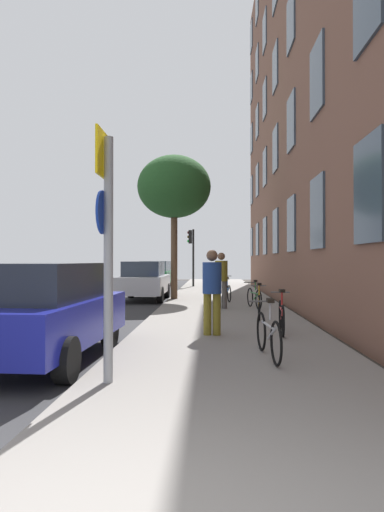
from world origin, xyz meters
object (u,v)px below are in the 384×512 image
at_px(bicycle_3, 254,297).
at_px(pedestrian_1, 221,277).
at_px(bicycle_2, 259,304).
at_px(bicycle_0, 268,334).
at_px(bicycle_5, 226,287).
at_px(bicycle_4, 227,292).
at_px(bicycle_1, 282,316).
at_px(car_2, 156,274).
at_px(sign_post, 107,235).
at_px(pedestrian_0, 212,286).
at_px(car_0, 44,312).
at_px(tree_near, 174,187).
at_px(car_1, 144,280).
at_px(traffic_light, 192,247).

height_order(bicycle_3, pedestrian_1, pedestrian_1).
xyz_separation_m(bicycle_2, pedestrian_1, (-0.96, 2.28, 0.66)).
xyz_separation_m(bicycle_0, bicycle_5, (-0.28, 12.00, 0.00)).
height_order(bicycle_0, bicycle_4, bicycle_0).
relative_size(bicycle_1, car_2, 0.38).
relative_size(bicycle_1, bicycle_3, 1.07).
relative_size(sign_post, bicycle_5, 1.84).
relative_size(bicycle_2, car_2, 0.38).
height_order(pedestrian_0, car_0, pedestrian_0).
relative_size(bicycle_4, car_0, 0.41).
height_order(tree_near, pedestrian_0, tree_near).
bearing_deg(sign_post, pedestrian_0, 69.10).
distance_m(sign_post, car_1, 12.64).
height_order(tree_near, car_0, tree_near).
bearing_deg(bicycle_3, pedestrian_1, -173.49).
relative_size(bicycle_1, bicycle_2, 1.00).
bearing_deg(pedestrian_0, bicycle_1, 12.08).
distance_m(traffic_light, pedestrian_0, 17.01).
relative_size(tree_near, bicycle_1, 3.45).
height_order(bicycle_0, bicycle_3, bicycle_0).
bearing_deg(bicycle_4, traffic_light, 100.64).
bearing_deg(bicycle_3, pedestrian_0, -105.10).
bearing_deg(pedestrian_0, bicycle_0, -66.83).
height_order(bicycle_1, bicycle_4, bicycle_1).
height_order(pedestrian_1, car_1, pedestrian_1).
xyz_separation_m(sign_post, tree_near, (-0.17, 12.09, 2.65)).
bearing_deg(bicycle_5, bicycle_4, -91.04).
bearing_deg(car_0, car_2, 91.86).
bearing_deg(bicycle_4, bicycle_3, -71.29).
distance_m(bicycle_2, pedestrian_1, 2.56).
distance_m(car_1, car_2, 8.40).
height_order(bicycle_4, bicycle_5, bicycle_5).
bearing_deg(bicycle_2, car_1, 123.21).
xyz_separation_m(bicycle_4, car_1, (-3.38, 1.43, 0.36)).
height_order(sign_post, car_2, sign_post).
xyz_separation_m(sign_post, bicycle_3, (2.74, 8.67, -1.52)).
relative_size(tree_near, bicycle_2, 3.46).
xyz_separation_m(traffic_light, bicycle_5, (1.81, -6.99, -1.97)).
bearing_deg(bicycle_1, bicycle_0, -103.96).
relative_size(traffic_light, bicycle_2, 2.03).
height_order(sign_post, bicycle_1, sign_post).
relative_size(sign_post, bicycle_3, 2.04).
height_order(pedestrian_0, car_2, pedestrian_0).
relative_size(traffic_light, bicycle_3, 2.16).
bearing_deg(bicycle_3, car_1, 137.54).
distance_m(bicycle_5, car_2, 8.43).
height_order(bicycle_1, pedestrian_1, pedestrian_1).
bearing_deg(bicycle_4, sign_post, -99.87).
relative_size(bicycle_1, bicycle_4, 1.04).
bearing_deg(car_1, car_2, 93.92).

